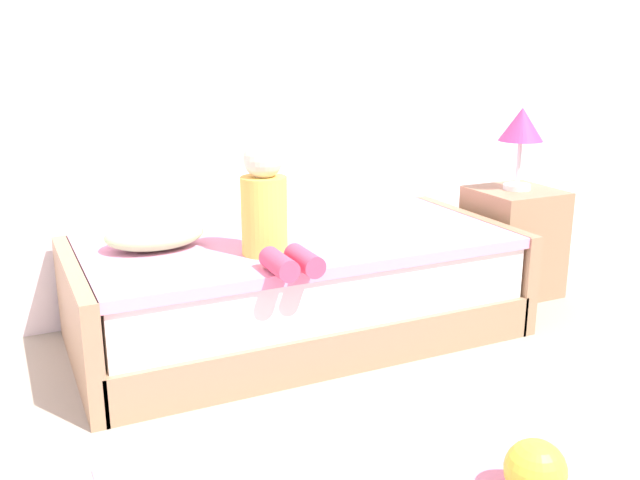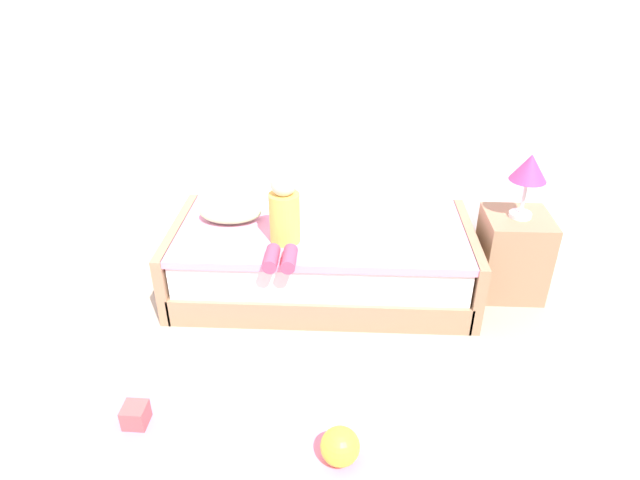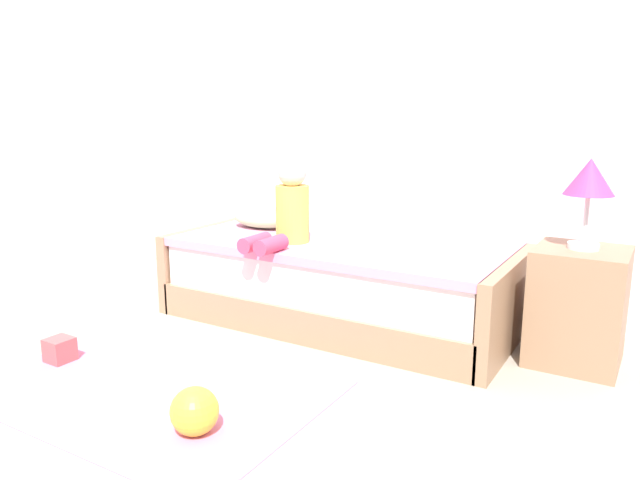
% 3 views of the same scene
% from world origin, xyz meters
% --- Properties ---
extents(wall_rear, '(7.20, 0.10, 2.90)m').
position_xyz_m(wall_rear, '(0.00, 2.60, 1.45)').
color(wall_rear, white).
rests_on(wall_rear, ground).
extents(bed, '(2.11, 1.00, 0.50)m').
position_xyz_m(bed, '(0.34, 2.00, 0.25)').
color(bed, '#997556').
rests_on(bed, ground).
extents(nightstand, '(0.44, 0.44, 0.60)m').
position_xyz_m(nightstand, '(1.69, 2.05, 0.30)').
color(nightstand, '#997556').
rests_on(nightstand, ground).
extents(table_lamp, '(0.24, 0.24, 0.45)m').
position_xyz_m(table_lamp, '(1.69, 2.05, 0.94)').
color(table_lamp, silver).
rests_on(table_lamp, nightstand).
extents(child_figure, '(0.20, 0.51, 0.50)m').
position_xyz_m(child_figure, '(0.11, 1.77, 0.70)').
color(child_figure, gold).
rests_on(child_figure, bed).
extents(pillow, '(0.44, 0.30, 0.13)m').
position_xyz_m(pillow, '(-0.31, 2.10, 0.56)').
color(pillow, '#99CC8C').
rests_on(pillow, bed).
extents(toy_ball, '(0.20, 0.20, 0.20)m').
position_xyz_m(toy_ball, '(0.50, 0.50, 0.10)').
color(toy_ball, yellow).
rests_on(toy_ball, ground).
extents(area_rug, '(1.60, 1.10, 0.01)m').
position_xyz_m(area_rug, '(0.05, 0.70, 0.00)').
color(area_rug, pink).
rests_on(area_rug, ground).
extents(toy_block, '(0.13, 0.13, 0.13)m').
position_xyz_m(toy_block, '(-0.59, 0.68, 0.06)').
color(toy_block, '#E54C4C').
rests_on(toy_block, ground).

